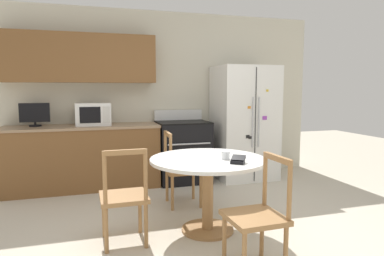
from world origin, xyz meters
TOP-DOWN VIEW (x-y plane):
  - ground_plane at (0.00, 0.00)m, footprint 14.00×14.00m
  - back_wall at (-0.30, 2.59)m, footprint 5.20×0.44m
  - kitchen_counter at (-1.15, 2.29)m, footprint 2.12×0.64m
  - refrigerator at (1.29, 2.20)m, footprint 0.91×0.79m
  - oven_range at (0.30, 2.26)m, footprint 0.77×0.68m
  - microwave at (-1.00, 2.31)m, footprint 0.48×0.35m
  - countertop_tv at (-1.77, 2.37)m, footprint 0.39×0.16m
  - dining_table at (0.05, 0.40)m, footprint 1.14×1.14m
  - dining_chair_near at (0.18, -0.42)m, footprint 0.44×0.44m
  - dining_chair_far at (-0.00, 1.22)m, footprint 0.43×0.43m
  - dining_chair_left at (-0.77, 0.34)m, footprint 0.43×0.43m
  - candle_glass at (0.20, 0.30)m, footprint 0.08×0.08m
  - wallet at (0.24, 0.10)m, footprint 0.17×0.17m

SIDE VIEW (x-z plane):
  - ground_plane at x=0.00m, z-range 0.00..0.00m
  - dining_chair_near at x=0.18m, z-range -0.02..0.89m
  - dining_chair_far at x=0.00m, z-range -0.02..0.89m
  - dining_chair_left at x=-0.77m, z-range -0.02..0.89m
  - kitchen_counter at x=-1.15m, z-range 0.00..0.90m
  - oven_range at x=0.30m, z-range -0.07..1.01m
  - dining_table at x=0.05m, z-range 0.22..0.95m
  - wallet at x=0.24m, z-range 0.73..0.80m
  - candle_glass at x=0.20m, z-range 0.73..0.81m
  - refrigerator at x=1.29m, z-range 0.00..1.76m
  - microwave at x=-1.00m, z-range 0.90..1.21m
  - countertop_tv at x=-1.77m, z-range 0.91..1.23m
  - back_wall at x=-0.30m, z-range 0.14..2.74m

